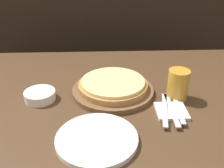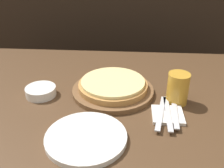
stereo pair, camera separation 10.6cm
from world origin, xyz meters
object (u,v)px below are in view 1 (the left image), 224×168
pizza_on_board (112,87)px  dinner_knife (172,109)px  fork (165,109)px  side_bowl (40,95)px  spoon (178,109)px  beer_glass (178,84)px  dinner_plate (97,139)px

pizza_on_board → dinner_knife: (0.21, -0.15, -0.01)m
fork → dinner_knife: (0.02, 0.00, 0.00)m
side_bowl → spoon: side_bowl is taller
beer_glass → dinner_plate: beer_glass is taller
dinner_plate → spoon: dinner_plate is taller
fork → beer_glass: bearing=55.0°
dinner_knife → spoon: (0.03, 0.00, 0.00)m
pizza_on_board → beer_glass: size_ratio=2.73×
dinner_plate → side_bowl: 0.34m
pizza_on_board → fork: 0.24m
beer_glass → dinner_knife: beer_glass is taller
pizza_on_board → fork: bearing=-39.8°
side_bowl → dinner_knife: size_ratio=0.56×
beer_glass → side_bowl: size_ratio=1.00×
dinner_plate → side_bowl: size_ratio=2.12×
fork → spoon: 0.05m
pizza_on_board → beer_glass: bearing=-12.5°
dinner_knife → spoon: 0.03m
side_bowl → dinner_plate: bearing=-49.0°
fork → spoon: (0.05, 0.00, 0.00)m
pizza_on_board → side_bowl: bearing=-171.6°
beer_glass → dinner_plate: 0.40m
beer_glass → dinner_plate: (-0.31, -0.24, -0.06)m
pizza_on_board → spoon: size_ratio=1.80×
dinner_plate → dinner_knife: bearing=28.5°
fork → spoon: size_ratio=1.17×
pizza_on_board → beer_glass: beer_glass is taller
side_bowl → fork: side_bowl is taller
pizza_on_board → fork: size_ratio=1.54×
dinner_knife → pizza_on_board: bearing=143.7°
beer_glass → dinner_knife: bearing=-113.9°
dinner_plate → spoon: (0.29, 0.15, 0.01)m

